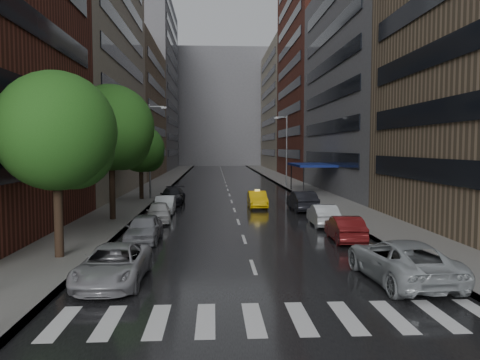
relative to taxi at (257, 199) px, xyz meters
name	(u,v)px	position (x,y,z in m)	size (l,w,h in m)	color
ground	(263,297)	(-1.99, -23.52, -0.69)	(220.00, 220.00, 0.00)	gray
road	(226,183)	(-1.99, 26.48, -0.69)	(14.00, 140.00, 0.01)	black
sidewalk_left	(161,183)	(-10.99, 26.48, -0.62)	(4.00, 140.00, 0.15)	gray
sidewalk_right	(289,183)	(7.01, 26.48, -0.62)	(4.00, 140.00, 0.15)	gray
crosswalk	(277,319)	(-1.79, -25.52, -0.68)	(13.15, 2.80, 0.01)	silver
buildings_left	(127,77)	(-16.99, 35.27, 15.30)	(8.00, 108.00, 38.00)	maroon
buildings_right	(322,83)	(13.01, 33.18, 14.34)	(8.05, 109.10, 36.00)	#937A5B
building_far	(219,109)	(-1.99, 94.48, 15.31)	(40.00, 14.00, 32.00)	slate
tree_near	(56,131)	(-10.59, -17.75, 5.07)	(5.29, 5.29, 8.42)	#382619
tree_mid	(111,128)	(-10.59, -6.61, 5.69)	(5.85, 5.85, 9.32)	#382619
tree_far	(141,149)	(-10.59, 6.20, 4.23)	(4.52, 4.52, 7.20)	#382619
taxi	(257,199)	(0.00, 0.00, 0.00)	(1.47, 4.20, 1.38)	#E4B00C
parked_cars_left	(155,216)	(-7.39, -9.30, 0.01)	(2.38, 29.69, 1.47)	#9B9A9F
parked_cars_right	(343,226)	(3.41, -14.01, 0.07)	(2.98, 25.17, 1.60)	#A6ACAF
street_lamp_left	(151,149)	(-9.71, 6.48, 4.20)	(1.74, 0.22, 9.00)	gray
street_lamp_right	(286,149)	(5.73, 21.48, 4.20)	(1.74, 0.22, 9.00)	gray
awning	(311,165)	(6.99, 11.48, 2.44)	(4.00, 8.00, 3.12)	navy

